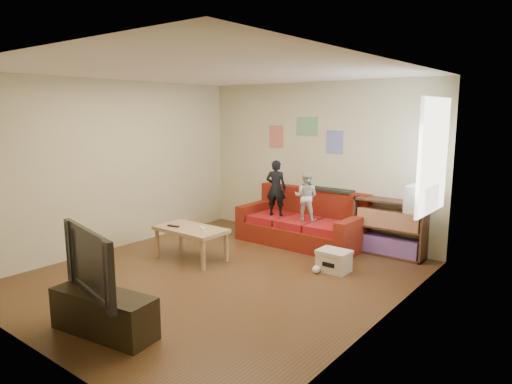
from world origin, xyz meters
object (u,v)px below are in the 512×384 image
Objects in this scene: child_a at (276,188)px; tv_stand at (104,313)px; coffee_table at (191,232)px; child_b at (306,196)px; sofa at (303,225)px; television at (101,260)px; file_box at (334,261)px; bookshelf at (389,231)px.

tv_stand is (0.61, -3.80, -0.71)m from child_a.
coffee_table is at bearing 56.98° from child_a.
coffee_table is (-1.00, -1.62, -0.42)m from child_b.
television is (0.16, -3.98, 0.45)m from sofa.
child_a is at bearing 153.58° from file_box.
child_a reaches higher than tv_stand.
tv_stand is at bearing -107.27° from file_box.
television is at bearing 73.36° from child_b.
bookshelf is (1.27, 0.40, -0.45)m from child_b.
child_b is at bearing 58.31° from coffee_table.
child_b is 3.81m from television.
child_b is 0.74× the size of coffee_table.
child_a reaches higher than child_b.
sofa is 4.01m from television.
child_a is at bearing -159.19° from sofa.
sofa is 4.78× the size of file_box.
sofa is 1.99m from coffee_table.
tv_stand is at bearing -65.13° from coffee_table.
television is (0.00, 0.00, 0.55)m from tv_stand.
bookshelf is at bearing -179.27° from child_b.
sofa is 1.44m from bookshelf.
television reaches higher than sofa.
sofa is at bearing -178.29° from child_a.
sofa reaches higher than bookshelf.
bookshelf is 4.39m from tv_stand.
tv_stand is at bearing 79.99° from child_a.
file_box is (-0.32, -1.17, -0.24)m from bookshelf.
child_a is at bearing 111.56° from television.
sofa is at bearing 139.39° from file_box.
sofa is 1.93× the size of coffee_table.
tv_stand is at bearing 0.00° from television.
sofa is at bearing 64.55° from coffee_table.
sofa reaches higher than coffee_table.
child_a is 1.19× the size of child_b.
child_b is at bearing 160.90° from child_a.
television is at bearing 0.00° from tv_stand.
sofa is 0.78m from child_a.
coffee_table is 2.47× the size of file_box.
file_box is at bearing 23.57° from coffee_table.
child_b is at bearing 140.99° from file_box.
file_box is (0.95, -0.77, -0.69)m from child_b.
tv_stand is at bearing -106.69° from bookshelf.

